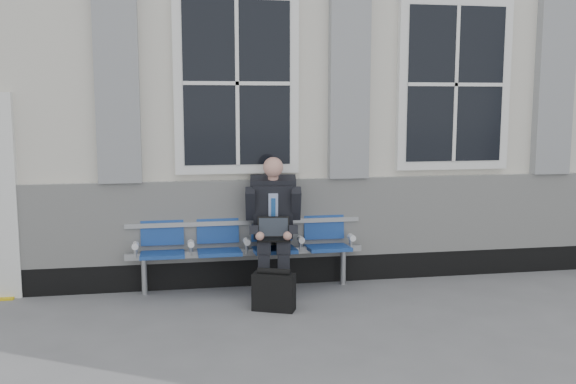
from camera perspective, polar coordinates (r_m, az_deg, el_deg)
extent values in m
plane|color=slate|center=(6.55, 16.41, -10.56)|extent=(70.00, 70.00, 0.00)
cube|color=beige|center=(9.47, 7.34, 8.21)|extent=(14.00, 4.00, 4.20)
cube|color=black|center=(7.80, 11.60, -6.28)|extent=(14.00, 0.10, 0.30)
cube|color=silver|center=(7.66, 11.76, -1.95)|extent=(14.00, 0.08, 0.90)
cube|color=gray|center=(7.01, -14.99, 10.59)|extent=(0.45, 0.14, 2.40)
cube|color=gray|center=(7.25, 5.46, 10.72)|extent=(0.45, 0.14, 2.40)
cube|color=gray|center=(8.28, 22.62, 9.81)|extent=(0.45, 0.14, 2.40)
cube|color=white|center=(7.03, -4.59, 9.60)|extent=(1.35, 0.10, 1.95)
cube|color=black|center=(6.98, -4.55, 9.61)|extent=(1.15, 0.02, 1.75)
cube|color=white|center=(7.70, 14.52, 9.23)|extent=(1.35, 0.10, 1.95)
cube|color=black|center=(7.65, 14.68, 9.23)|extent=(1.15, 0.02, 1.75)
cube|color=#9EA0A3|center=(7.07, -3.73, -5.36)|extent=(2.60, 0.07, 0.07)
cube|color=#9EA0A3|center=(7.12, -3.86, -2.71)|extent=(2.60, 0.05, 0.05)
cylinder|color=#9EA0A3|center=(7.09, -12.66, -7.37)|extent=(0.06, 0.06, 0.39)
cylinder|color=#9EA0A3|center=(7.32, 4.93, -6.71)|extent=(0.06, 0.06, 0.39)
cube|color=navy|center=(6.94, -11.09, -5.48)|extent=(0.46, 0.42, 0.07)
cube|color=navy|center=(7.09, -11.12, -3.05)|extent=(0.46, 0.10, 0.40)
cube|color=navy|center=(6.96, -6.12, -5.35)|extent=(0.46, 0.42, 0.07)
cube|color=navy|center=(7.11, -6.28, -2.92)|extent=(0.46, 0.10, 0.40)
cube|color=navy|center=(7.02, -1.22, -5.18)|extent=(0.46, 0.42, 0.07)
cube|color=navy|center=(7.17, -1.49, -2.78)|extent=(0.46, 0.10, 0.40)
cube|color=navy|center=(7.14, 3.56, -4.97)|extent=(0.46, 0.42, 0.07)
cube|color=navy|center=(7.29, 3.19, -2.62)|extent=(0.46, 0.10, 0.40)
cylinder|color=white|center=(6.96, -13.42, -4.67)|extent=(0.07, 0.12, 0.07)
cylinder|color=white|center=(6.95, -8.63, -4.56)|extent=(0.07, 0.12, 0.07)
cylinder|color=white|center=(6.99, -3.69, -4.41)|extent=(0.07, 0.12, 0.07)
cylinder|color=white|center=(7.08, 1.15, -4.24)|extent=(0.07, 0.12, 0.07)
cylinder|color=white|center=(7.22, 5.68, -4.04)|extent=(0.07, 0.12, 0.07)
cube|color=black|center=(6.75, -2.14, -9.28)|extent=(0.15, 0.28, 0.09)
cube|color=black|center=(6.75, -0.37, -9.27)|extent=(0.15, 0.28, 0.09)
cube|color=black|center=(6.75, -2.15, -7.51)|extent=(0.14, 0.15, 0.47)
cube|color=black|center=(6.75, -0.39, -7.50)|extent=(0.14, 0.15, 0.47)
cube|color=black|center=(6.90, -2.16, -4.64)|extent=(0.21, 0.48, 0.14)
cube|color=black|center=(6.90, -0.45, -4.63)|extent=(0.21, 0.48, 0.14)
cube|color=black|center=(7.04, -1.33, -1.57)|extent=(0.48, 0.41, 0.65)
cube|color=#B0BEE8|center=(6.91, -1.32, -1.58)|extent=(0.12, 0.11, 0.37)
cube|color=#245BA9|center=(6.90, -1.32, -1.76)|extent=(0.06, 0.09, 0.30)
cube|color=black|center=(6.96, -1.34, 0.88)|extent=(0.52, 0.31, 0.15)
cylinder|color=tan|center=(6.90, -1.33, 1.42)|extent=(0.11, 0.11, 0.10)
sphere|color=tan|center=(6.83, -1.33, 2.22)|extent=(0.22, 0.22, 0.22)
cube|color=black|center=(6.92, -3.36, -1.05)|extent=(0.14, 0.30, 0.38)
cube|color=black|center=(6.93, 0.72, -1.03)|extent=(0.14, 0.30, 0.38)
cube|color=black|center=(6.78, -3.03, -3.35)|extent=(0.14, 0.33, 0.14)
cube|color=black|center=(6.79, 0.44, -3.33)|extent=(0.14, 0.33, 0.14)
sphere|color=tan|center=(6.65, -2.52, -3.94)|extent=(0.09, 0.09, 0.09)
sphere|color=tan|center=(6.65, -0.04, -3.93)|extent=(0.09, 0.09, 0.09)
cube|color=black|center=(6.74, -1.29, -4.22)|extent=(0.37, 0.28, 0.02)
cube|color=black|center=(6.84, -1.30, -3.12)|extent=(0.35, 0.14, 0.22)
cube|color=black|center=(6.83, -1.30, -3.14)|extent=(0.31, 0.11, 0.18)
cube|color=black|center=(6.42, -1.27, -8.88)|extent=(0.45, 0.32, 0.37)
cylinder|color=black|center=(6.36, -1.27, -7.09)|extent=(0.33, 0.19, 0.07)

